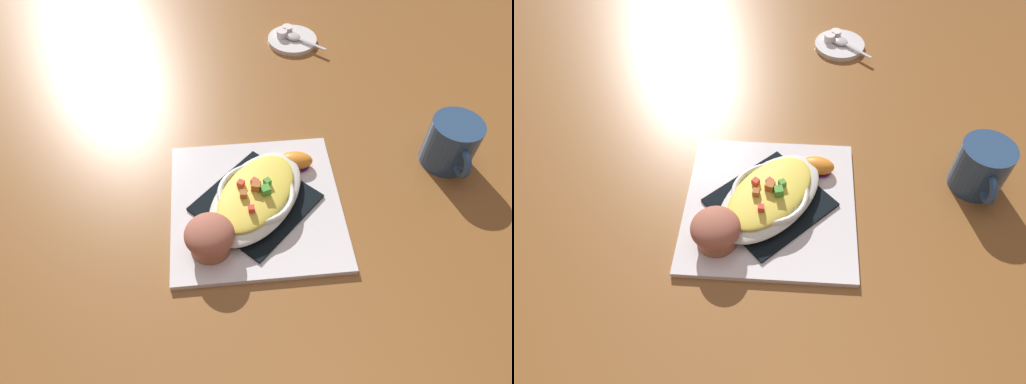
# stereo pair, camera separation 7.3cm
# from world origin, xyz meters

# --- Properties ---
(ground_plane) EXTENTS (2.60, 2.60, 0.00)m
(ground_plane) POSITION_xyz_m (0.00, 0.00, 0.00)
(ground_plane) COLOR brown
(square_plate) EXTENTS (0.30, 0.30, 0.01)m
(square_plate) POSITION_xyz_m (0.00, 0.00, 0.01)
(square_plate) COLOR white
(square_plate) RESTS_ON ground_plane
(folded_napkin) EXTENTS (0.23, 0.22, 0.01)m
(folded_napkin) POSITION_xyz_m (0.00, 0.00, 0.01)
(folded_napkin) COLOR black
(folded_napkin) RESTS_ON square_plate
(gratin_dish) EXTENTS (0.23, 0.24, 0.05)m
(gratin_dish) POSITION_xyz_m (-0.00, -0.00, 0.03)
(gratin_dish) COLOR silver
(gratin_dish) RESTS_ON folded_napkin
(muffin) EXTENTS (0.07, 0.07, 0.06)m
(muffin) POSITION_xyz_m (-0.08, -0.07, 0.04)
(muffin) COLOR #9F5F44
(muffin) RESTS_ON square_plate
(orange_garnish) EXTENTS (0.06, 0.06, 0.03)m
(orange_garnish) POSITION_xyz_m (0.08, 0.07, 0.02)
(orange_garnish) COLOR #581864
(orange_garnish) RESTS_ON square_plate
(coffee_mug) EXTENTS (0.09, 0.12, 0.09)m
(coffee_mug) POSITION_xyz_m (0.35, 0.03, 0.04)
(coffee_mug) COLOR navy
(coffee_mug) RESTS_ON ground_plane
(creamer_saucer) EXTENTS (0.11, 0.11, 0.01)m
(creamer_saucer) POSITION_xyz_m (0.18, 0.44, 0.01)
(creamer_saucer) COLOR white
(creamer_saucer) RESTS_ON ground_plane
(spoon) EXTENTS (0.08, 0.09, 0.01)m
(spoon) POSITION_xyz_m (0.18, 0.44, 0.02)
(spoon) COLOR silver
(spoon) RESTS_ON creamer_saucer
(creamer_cup_0) EXTENTS (0.02, 0.02, 0.02)m
(creamer_cup_0) POSITION_xyz_m (0.17, 0.47, 0.02)
(creamer_cup_0) COLOR white
(creamer_cup_0) RESTS_ON creamer_saucer
(creamer_cup_1) EXTENTS (0.02, 0.02, 0.02)m
(creamer_cup_1) POSITION_xyz_m (0.15, 0.45, 0.02)
(creamer_cup_1) COLOR white
(creamer_cup_1) RESTS_ON creamer_saucer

